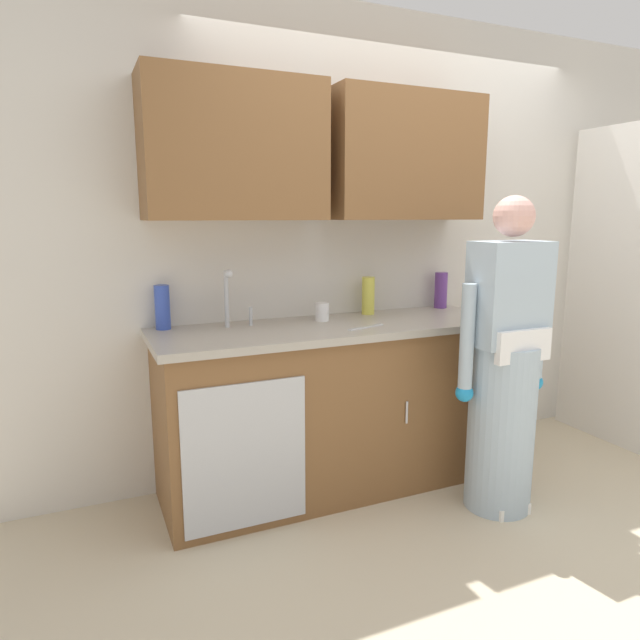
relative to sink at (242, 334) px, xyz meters
The scene contains 12 objects.
ground_plane 1.58m from the sink, 33.58° to the right, with size 9.00×9.00×0.00m, color beige.
kitchen_wall_with_uppers 1.12m from the sink, 17.25° to the left, with size 4.80×0.44×2.70m.
closet_door_panel 2.54m from the sink, ahead, with size 1.10×0.04×2.10m, color silver.
counter_cabinet 0.70m from the sink, ahead, with size 1.90×0.62×0.90m.
countertop 0.51m from the sink, ahead, with size 1.96×0.66×0.04m, color #A8A093.
sink is the anchor object (origin of this frame).
person_at_sink 1.36m from the sink, 25.35° to the right, with size 0.55×0.34×1.62m.
bottle_cleaner_spray 0.44m from the sink, 147.24° to the left, with size 0.08×0.08×0.23m, color #334CB2.
bottle_dish_liquid 0.87m from the sink, 13.23° to the left, with size 0.08×0.08×0.22m, color #D8D14C.
bottle_water_tall 1.40m from the sink, ahead, with size 0.08×0.08×0.23m, color #66388C.
cup_by_sink 0.51m from the sink, 12.28° to the left, with size 0.08×0.08×0.10m, color white.
knife_on_counter 0.65m from the sink, 14.56° to the right, with size 0.24×0.02×0.01m, color silver.
Camera 1 is at (-1.82, -1.99, 1.52)m, focal length 31.20 mm.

